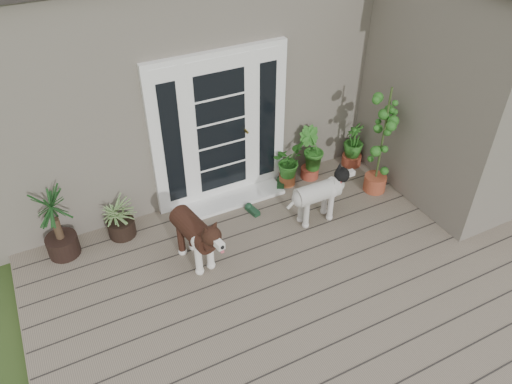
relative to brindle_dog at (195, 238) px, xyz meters
name	(u,v)px	position (x,y,z in m)	size (l,w,h in m)	color
deck	(316,297)	(1.04, -1.12, -0.44)	(6.20, 4.60, 0.12)	#6B5B4C
house_main	(179,48)	(1.04, 3.13, 1.05)	(7.40, 4.00, 3.10)	#665E54
house_wing	(464,90)	(3.94, -0.02, 1.05)	(1.60, 2.40, 3.10)	#665E54
door_unit	(220,129)	(0.84, 1.08, 0.70)	(1.90, 0.14, 2.15)	white
door_step	(229,200)	(0.84, 0.88, -0.35)	(1.60, 0.40, 0.05)	white
brindle_dog	(195,238)	(0.00, 0.00, 0.00)	(0.39, 0.90, 0.75)	#3E2016
white_dog	(317,200)	(1.72, 0.00, -0.04)	(0.35, 0.81, 0.68)	white
spider_plant	(119,216)	(-0.69, 0.88, -0.06)	(0.58, 0.58, 0.62)	#95AB69
yucca	(55,221)	(-1.43, 0.86, 0.15)	(0.73, 0.73, 1.06)	black
herb_a	(288,167)	(1.78, 0.88, -0.08)	(0.46, 0.46, 0.58)	#235217
herb_b	(311,160)	(2.17, 0.88, -0.07)	(0.41, 0.41, 0.61)	#164E19
herb_c	(353,149)	(2.94, 0.88, -0.10)	(0.36, 0.36, 0.56)	#29611B
sapling	(383,140)	(2.85, 0.18, 0.47)	(0.50, 0.50, 1.69)	#164F1B
clog_left	(252,210)	(1.03, 0.52, -0.33)	(0.13, 0.28, 0.08)	#15351F
clog_right	(281,184)	(1.66, 0.87, -0.33)	(0.14, 0.31, 0.09)	#16371A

